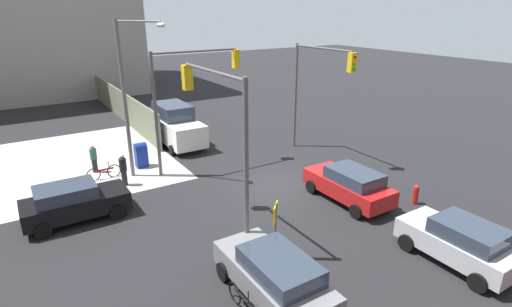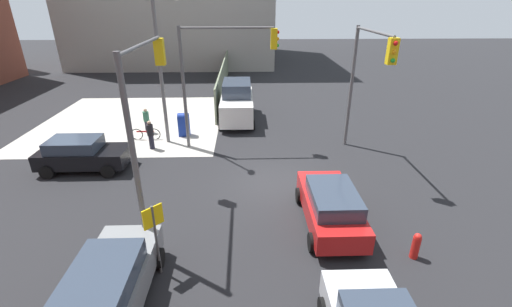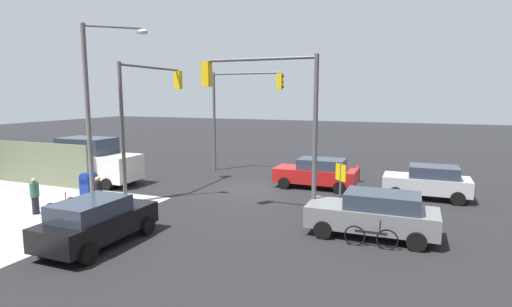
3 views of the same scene
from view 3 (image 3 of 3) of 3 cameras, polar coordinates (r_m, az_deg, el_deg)
The scene contains 17 objects.
ground_plane at distance 21.33m, azimuth -0.76°, elevation -5.25°, with size 120.00×120.00×0.00m, color black.
traffic_signal_nw_corner at distance 15.59m, azimuth 1.85°, elevation 6.84°, with size 4.92×0.36×6.50m.
traffic_signal_se_corner at distance 25.92m, azimuth -2.36°, elevation 7.40°, with size 4.94×0.36×6.50m.
traffic_signal_ne_corner at distance 20.76m, azimuth -15.23°, elevation 6.94°, with size 0.36×5.12×6.50m.
street_lamp_corner at distance 18.73m, azimuth -21.83°, elevation 6.81°, with size 2.22×1.82×8.00m.
warning_sign_two_way at distance 15.81m, azimuth 11.98°, elevation -4.13°, with size 0.48×0.48×2.40m.
mailbox_blue at distance 20.47m, azimuth -22.77°, elevation -4.29°, with size 0.56×0.64×1.43m.
fire_hydrant at distance 23.96m, azimuth 14.32°, elevation -2.82°, with size 0.26×0.26×0.94m.
coupe_red at distance 21.92m, azimuth 8.70°, elevation -2.72°, with size 4.37×2.02×1.62m.
hatchback_silver at distance 21.22m, azimuth 23.35°, elevation -3.68°, with size 3.98×2.02×1.62m.
coupe_gray at distance 14.89m, azimuth 16.49°, elevation -8.22°, with size 4.50×2.02×1.62m.
sedan_black at distance 14.50m, azimuth -21.81°, elevation -8.94°, with size 2.02×4.18×1.62m.
van_white_delivery at distance 24.57m, azimuth -22.33°, elevation -1.03°, with size 5.40×2.32×2.62m.
pedestrian_crossing at distance 19.34m, azimuth -29.05°, elevation -5.28°, with size 0.36×0.36×1.56m.
pedestrian_waiting at distance 18.04m, azimuth -21.57°, elevation -5.56°, with size 0.36×0.36×1.65m.
bicycle_leaning_on_fence at distance 18.67m, azimuth -26.12°, elevation -6.98°, with size 0.05×1.75×0.97m.
bicycle_at_crosswalk at distance 13.99m, azimuth 16.09°, elevation -11.43°, with size 1.75×0.05×0.97m.
Camera 3 is at (-7.98, 19.15, 4.98)m, focal length 28.00 mm.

